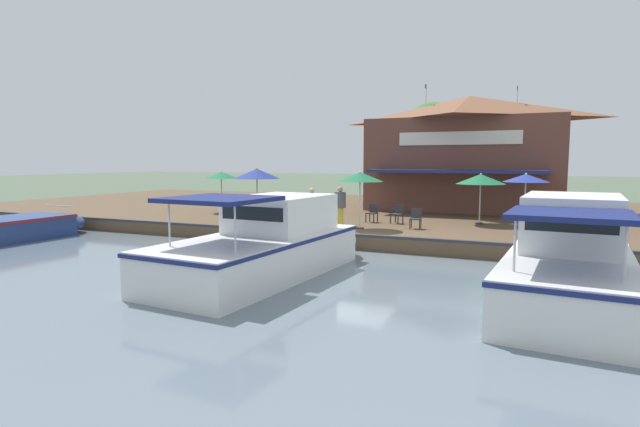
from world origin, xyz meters
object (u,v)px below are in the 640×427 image
Objects in this scene: mooring_post at (528,232)px; waterfront_restaurant at (468,151)px; patio_umbrella_mid_patio_left at (257,174)px; person_mid_patio at (340,202)px; person_at_quay_edge at (312,203)px; patio_umbrella_by_entrance at (221,175)px; patio_umbrella_near_quay_edge at (360,177)px; patio_umbrella_back_row at (481,179)px; cafe_chair_mid_patio at (287,213)px; patio_umbrella_far_corner at (526,178)px; cafe_chair_beside_entrance at (233,205)px; motorboat_fourth_along at (275,243)px; cafe_chair_back_row_seat at (416,217)px; motorboat_mid_row at (4,228)px; tree_downstream_bank at (428,130)px; cafe_chair_facing_river at (372,212)px; motorboat_second_along at (569,262)px; cafe_chair_far_corner_seat at (398,213)px.

waterfront_restaurant is at bearing -164.67° from mooring_post.
patio_umbrella_mid_patio_left is 1.45× the size of person_mid_patio.
patio_umbrella_by_entrance is at bearing -118.82° from person_at_quay_edge.
patio_umbrella_near_quay_edge is 1.40× the size of person_at_quay_edge.
cafe_chair_mid_patio is at bearing -67.28° from patio_umbrella_back_row.
patio_umbrella_far_corner reaches higher than cafe_chair_beside_entrance.
patio_umbrella_near_quay_edge is at bearing -105.70° from mooring_post.
person_mid_patio is 6.68m from motorboat_fourth_along.
waterfront_restaurant is 18.79m from motorboat_fourth_along.
motorboat_mid_row is (7.02, -15.77, -0.45)m from cafe_chair_back_row_seat.
cafe_chair_mid_patio is at bearing -29.25° from waterfront_restaurant.
motorboat_mid_row is at bearing -31.90° from tree_downstream_bank.
motorboat_mid_row is (8.43, -13.42, -0.45)m from cafe_chair_facing_river.
motorboat_mid_row is at bearing -64.97° from person_at_quay_edge.
waterfront_restaurant reaches higher than cafe_chair_beside_entrance.
motorboat_fourth_along is at bearing -0.37° from tree_downstream_bank.
patio_umbrella_far_corner is at bearing 101.94° from person_at_quay_edge.
patio_umbrella_by_entrance is 0.30× the size of motorboat_second_along.
person_mid_patio is 0.20× the size of motorboat_fourth_along.
mooring_post is at bearing 81.00° from patio_umbrella_mid_patio_left.
patio_umbrella_far_corner is at bearing 95.74° from patio_umbrella_mid_patio_left.
person_mid_patio is (3.52, -5.37, -0.93)m from patio_umbrella_back_row.
patio_umbrella_far_corner is at bearing 37.40° from patio_umbrella_back_row.
cafe_chair_back_row_seat is at bearing -87.42° from patio_umbrella_far_corner.
cafe_chair_facing_river is 7.94m from mooring_post.
motorboat_mid_row is (9.51, -4.31, -2.02)m from patio_umbrella_by_entrance.
patio_umbrella_near_quay_edge is 10.10m from motorboat_second_along.
cafe_chair_back_row_seat is (0.19, -4.20, -1.68)m from patio_umbrella_far_corner.
waterfront_restaurant is at bearing 124.43° from patio_umbrella_by_entrance.
motorboat_second_along is at bearing 58.92° from cafe_chair_mid_patio.
motorboat_fourth_along is at bearing -9.37° from cafe_chair_far_corner_seat.
patio_umbrella_far_corner is at bearing 97.83° from person_mid_patio.
cafe_chair_mid_patio is at bearing -65.39° from cafe_chair_far_corner_seat.
cafe_chair_facing_river is 0.49× the size of person_mid_patio.
cafe_chair_far_corner_seat is at bearing 86.95° from cafe_chair_beside_entrance.
cafe_chair_far_corner_seat is 6.98m from mooring_post.
motorboat_fourth_along is 1.26× the size of tree_downstream_bank.
cafe_chair_mid_patio is 0.11× the size of motorboat_second_along.
motorboat_second_along is at bearing 36.70° from cafe_chair_far_corner_seat.
patio_umbrella_mid_patio_left is 2.97× the size of cafe_chair_mid_patio.
motorboat_fourth_along reaches higher than cafe_chair_beside_entrance.
motorboat_fourth_along is at bearing 88.20° from motorboat_mid_row.
motorboat_mid_row is at bearing -63.92° from person_mid_patio.
cafe_chair_far_corner_seat is at bearing 139.46° from person_mid_patio.
waterfront_restaurant is 19.03m from motorboat_second_along.
cafe_chair_far_corner_seat is (1.05, 10.29, -1.57)m from patio_umbrella_by_entrance.
patio_umbrella_far_corner is at bearing 79.39° from cafe_chair_facing_river.
motorboat_second_along is at bearing 62.83° from patio_umbrella_mid_patio_left.
tree_downstream_bank is (-12.38, 7.84, 4.51)m from cafe_chair_beside_entrance.
motorboat_fourth_along is at bearing 39.42° from cafe_chair_beside_entrance.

